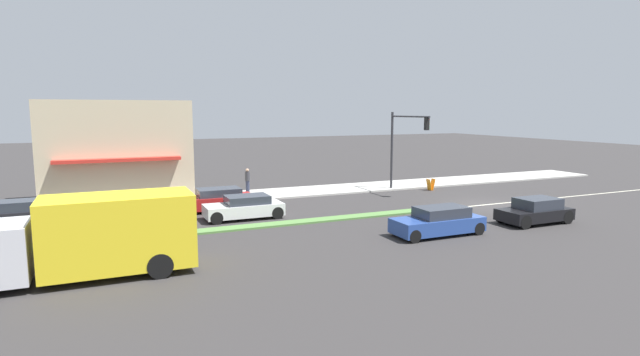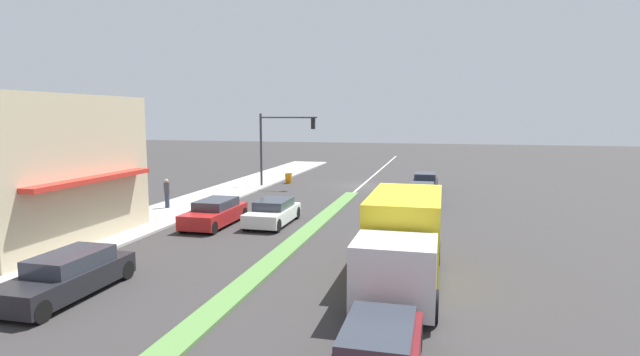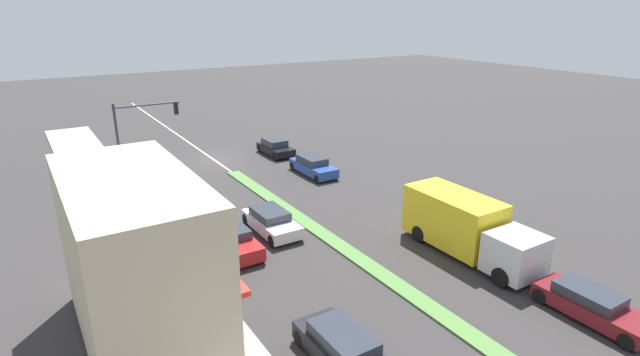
% 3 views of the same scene
% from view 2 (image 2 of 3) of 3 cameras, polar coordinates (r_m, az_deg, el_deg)
% --- Properties ---
extents(ground_plane, '(160.00, 160.00, 0.00)m').
position_cam_2_polar(ground_plane, '(22.43, -2.67, -7.25)').
color(ground_plane, '#333030').
extents(sidewalk_right, '(4.00, 73.00, 0.12)m').
position_cam_2_polar(sidewalk_right, '(25.97, -22.51, -5.66)').
color(sidewalk_right, '#B2AFA8').
rests_on(sidewalk_right, ground).
extents(median_strip, '(0.90, 46.00, 0.10)m').
position_cam_2_polar(median_strip, '(14.45, -13.25, -15.55)').
color(median_strip, '#568442').
rests_on(median_strip, ground).
extents(lane_marking_center, '(0.16, 60.00, 0.01)m').
position_cam_2_polar(lane_marking_center, '(39.70, 4.73, -0.92)').
color(lane_marking_center, beige).
rests_on(lane_marking_center, ground).
extents(building_corner_store, '(4.88, 8.91, 6.34)m').
position_cam_2_polar(building_corner_store, '(24.56, -28.93, 0.92)').
color(building_corner_store, '#C6B793').
rests_on(building_corner_store, sidewalk_right).
extents(traffic_signal_main, '(4.59, 0.34, 5.60)m').
position_cam_2_polar(traffic_signal_main, '(38.62, -4.78, 4.66)').
color(traffic_signal_main, '#333338').
rests_on(traffic_signal_main, sidewalk_right).
extents(pedestrian, '(0.34, 0.34, 1.73)m').
position_cam_2_polar(pedestrian, '(30.93, -17.10, -1.61)').
color(pedestrian, '#282D42').
rests_on(pedestrian, sidewalk_right).
extents(warning_aframe_sign, '(0.45, 0.53, 0.84)m').
position_cam_2_polar(warning_aframe_sign, '(41.28, -3.62, -0.01)').
color(warning_aframe_sign, orange).
rests_on(warning_aframe_sign, ground).
extents(delivery_truck, '(2.44, 7.50, 2.87)m').
position_cam_2_polar(delivery_truck, '(17.03, 9.47, -6.91)').
color(delivery_truck, silver).
rests_on(delivery_truck, ground).
extents(coupe_blue, '(1.73, 4.39, 1.34)m').
position_cam_2_polar(coupe_blue, '(31.75, 11.52, -1.93)').
color(coupe_blue, '#284793').
rests_on(coupe_blue, ground).
extents(sedan_dark, '(1.77, 4.60, 1.33)m').
position_cam_2_polar(sedan_dark, '(17.60, -26.90, -9.93)').
color(sedan_dark, black).
rests_on(sedan_dark, ground).
extents(hatchback_red, '(1.83, 4.48, 1.32)m').
position_cam_2_polar(hatchback_red, '(26.04, -11.94, -3.93)').
color(hatchback_red, '#AD1E1E').
rests_on(hatchback_red, ground).
extents(suv_black, '(1.81, 3.86, 1.32)m').
position_cam_2_polar(suv_black, '(37.84, 11.92, -0.49)').
color(suv_black, black).
rests_on(suv_black, ground).
extents(van_white, '(1.83, 4.18, 1.27)m').
position_cam_2_polar(van_white, '(25.84, -5.40, -3.93)').
color(van_white, silver).
rests_on(van_white, ground).
extents(sedan_maroon, '(1.72, 4.44, 1.23)m').
position_cam_2_polar(sedan_maroon, '(11.08, 6.53, -19.60)').
color(sedan_maroon, maroon).
rests_on(sedan_maroon, ground).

